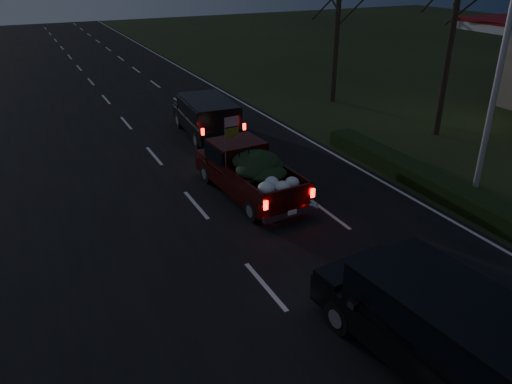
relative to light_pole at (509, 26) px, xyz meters
name	(u,v)px	position (x,y,z in m)	size (l,w,h in m)	color
ground	(265,287)	(-9.50, -2.00, -5.48)	(120.00, 120.00, 0.00)	black
road_asphalt	(265,286)	(-9.50, -2.00, -5.47)	(14.00, 120.00, 0.02)	black
hedge_row	(420,177)	(-1.70, 1.00, -5.18)	(1.00, 10.00, 0.60)	black
light_pole	(509,26)	(0.00, 0.00, 0.00)	(0.50, 0.90, 9.16)	silver
bare_tree_far	(339,3)	(2.00, 12.00, -0.25)	(3.60, 3.60, 7.00)	black
pickup_truck	(249,169)	(-7.56, 3.02, -4.53)	(2.15, 4.96, 2.54)	#340907
lead_suv	(207,114)	(-6.55, 9.43, -4.43)	(2.35, 4.96, 1.39)	black
rear_suv	(444,322)	(-7.68, -5.89, -4.36)	(2.74, 5.35, 1.48)	black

